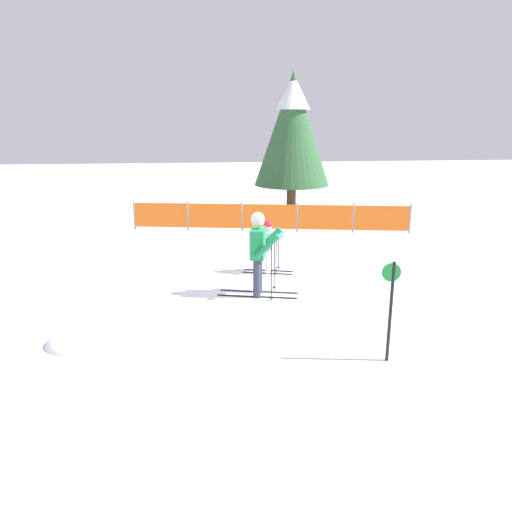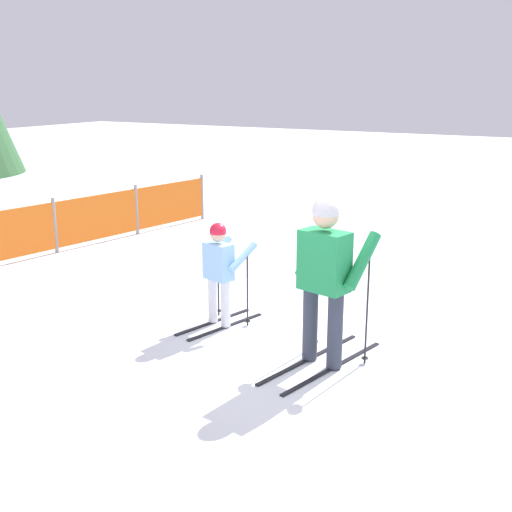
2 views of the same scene
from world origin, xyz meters
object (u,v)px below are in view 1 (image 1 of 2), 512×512
Objects in this scene: conifer_far at (293,127)px; trail_marker at (391,301)px; skier_adult at (259,246)px; skier_child at (269,242)px; safety_fence at (270,217)px.

conifer_far reaches higher than trail_marker.
trail_marker is (1.63, -3.10, -0.08)m from skier_adult.
skier_child is 4.44m from safety_fence.
skier_adult reaches higher than safety_fence.
conifer_far reaches higher than skier_child.
skier_adult is at bearing -90.10° from skier_child.
skier_child is at bearing 88.11° from skier_adult.
trail_marker reaches higher than safety_fence.
skier_child is 0.24× the size of conifer_far.
conifer_far is at bearing 90.99° from skier_child.
safety_fence is at bearing 94.07° from trail_marker.
skier_adult is 1.11× the size of trail_marker.
skier_adult is at bearing -99.53° from safety_fence.
safety_fence is at bearing 97.17° from skier_child.
safety_fence is (0.99, 5.90, -0.57)m from skier_adult.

